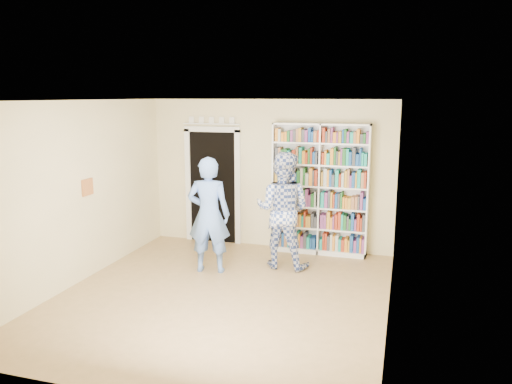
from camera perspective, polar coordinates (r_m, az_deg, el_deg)
floor at (r=7.16m, az=-3.88°, el=-11.76°), size 5.00×5.00×0.00m
ceiling at (r=6.60m, az=-4.19°, el=10.40°), size 5.00×5.00×0.00m
wall_back at (r=9.09m, az=1.54°, el=2.03°), size 4.50×0.00×4.50m
wall_left at (r=7.82m, az=-19.64°, el=-0.08°), size 0.00×5.00×5.00m
wall_right at (r=6.33m, az=15.41°, el=-2.32°), size 0.00×5.00×5.00m
bookshelf at (r=8.77m, az=7.33°, el=0.37°), size 1.67×0.31×2.30m
doorway at (r=9.44m, az=-4.96°, el=1.28°), size 1.10×0.08×2.43m
wall_art at (r=7.96m, az=-18.70°, el=0.53°), size 0.03×0.25×0.25m
man_blue at (r=7.86m, az=-5.41°, el=-2.63°), size 0.74×0.55×1.84m
man_plaid at (r=8.05m, az=3.07°, el=-2.08°), size 0.96×0.78×1.89m
paper_sheet at (r=7.84m, az=3.66°, el=-1.55°), size 0.22×0.05×0.32m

